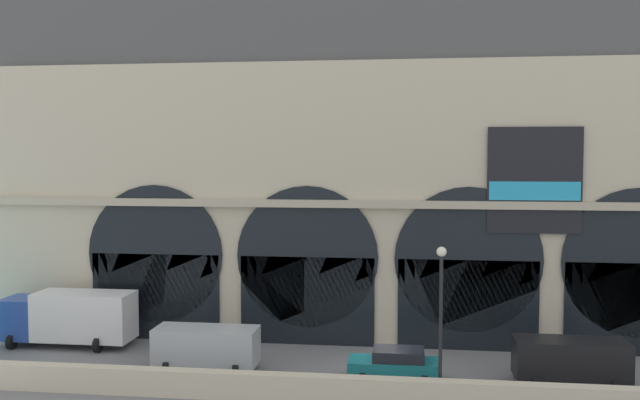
% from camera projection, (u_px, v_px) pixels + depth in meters
% --- Properties ---
extents(ground_plane, '(200.00, 200.00, 0.00)m').
position_uv_depth(ground_plane, '(383.00, 374.00, 34.07)').
color(ground_plane, slate).
extents(quay_parapet_wall, '(90.00, 0.70, 1.21)m').
position_uv_depth(quay_parapet_wall, '(379.00, 392.00, 29.83)').
color(quay_parapet_wall, beige).
rests_on(quay_parapet_wall, ground).
extents(station_building, '(47.11, 5.73, 20.96)m').
position_uv_depth(station_building, '(389.00, 168.00, 41.01)').
color(station_building, beige).
rests_on(station_building, ground).
extents(box_truck_west, '(7.50, 2.91, 3.12)m').
position_uv_depth(box_truck_west, '(70.00, 317.00, 39.09)').
color(box_truck_west, '#28479E').
rests_on(box_truck_west, ground).
extents(van_midwest, '(5.20, 2.48, 2.20)m').
position_uv_depth(van_midwest, '(206.00, 346.00, 34.63)').
color(van_midwest, '#ADB2B7').
rests_on(van_midwest, ground).
extents(car_center, '(4.40, 2.22, 1.55)m').
position_uv_depth(car_center, '(395.00, 364.00, 33.13)').
color(car_center, '#19727A').
rests_on(car_center, ground).
extents(van_mideast, '(5.20, 2.48, 2.20)m').
position_uv_depth(van_mideast, '(571.00, 360.00, 32.34)').
color(van_mideast, black).
rests_on(van_mideast, ground).
extents(street_lamp_quayside, '(0.44, 0.44, 6.90)m').
position_uv_depth(street_lamp_quayside, '(441.00, 303.00, 30.04)').
color(street_lamp_quayside, black).
rests_on(street_lamp_quayside, ground).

